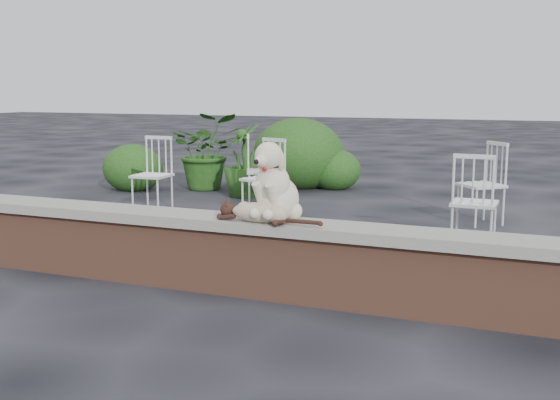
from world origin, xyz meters
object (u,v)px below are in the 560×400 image
at_px(chair_c, 475,201).
at_px(chair_e, 263,170).
at_px(chair_b, 263,178).
at_px(chair_a, 152,174).
at_px(dog, 278,180).
at_px(potted_plant_b, 244,161).
at_px(cat, 260,211).
at_px(chair_d, 481,184).
at_px(potted_plant_a, 207,151).

height_order(chair_c, chair_e, same).
bearing_deg(chair_b, chair_a, -150.99).
distance_m(dog, chair_b, 3.22).
bearing_deg(potted_plant_b, chair_b, -55.85).
relative_size(chair_b, potted_plant_b, 0.90).
xyz_separation_m(dog, potted_plant_b, (-2.23, 4.13, -0.35)).
relative_size(cat, potted_plant_b, 0.93).
distance_m(cat, chair_d, 3.73).
bearing_deg(potted_plant_b, chair_d, -12.67).
bearing_deg(dog, chair_c, 69.80).
height_order(cat, chair_d, chair_d).
bearing_deg(potted_plant_b, chair_c, -30.93).
distance_m(cat, chair_a, 3.94).
relative_size(chair_b, potted_plant_a, 0.80).
distance_m(chair_c, potted_plant_a, 4.96).
bearing_deg(cat, chair_e, 123.01).
height_order(dog, chair_e, dog).
bearing_deg(cat, dog, 71.44).
bearing_deg(chair_a, chair_e, 37.71).
height_order(chair_c, potted_plant_b, potted_plant_b).
height_order(chair_a, potted_plant_a, potted_plant_a).
relative_size(chair_b, chair_d, 1.00).
height_order(cat, chair_e, chair_e).
bearing_deg(chair_c, potted_plant_b, -30.63).
xyz_separation_m(cat, potted_plant_b, (-2.15, 4.28, -0.14)).
xyz_separation_m(chair_a, chair_d, (3.95, 0.71, 0.00)).
relative_size(chair_d, potted_plant_b, 0.90).
height_order(chair_d, potted_plant_b, potted_plant_b).
bearing_deg(chair_b, potted_plant_a, 155.28).
distance_m(chair_e, potted_plant_b, 0.73).
distance_m(chair_b, chair_c, 2.69).
distance_m(chair_d, potted_plant_b, 3.43).
bearing_deg(dog, chair_b, 125.18).
distance_m(chair_b, chair_a, 1.46).
bearing_deg(chair_d, chair_c, -37.56).
height_order(dog, chair_c, dog).
distance_m(chair_a, chair_e, 1.46).
distance_m(chair_b, potted_plant_a, 2.42).
bearing_deg(chair_e, potted_plant_b, 19.71).
height_order(cat, potted_plant_a, potted_plant_a).
distance_m(cat, chair_b, 3.31).
height_order(chair_e, potted_plant_a, potted_plant_a).
bearing_deg(chair_a, potted_plant_b, 65.05).
distance_m(cat, potted_plant_a, 5.63).
distance_m(chair_a, potted_plant_a, 1.95).
xyz_separation_m(chair_b, chair_c, (2.57, -0.80, 0.00)).
relative_size(dog, chair_a, 0.64).
height_order(dog, chair_d, dog).
relative_size(dog, potted_plant_a, 0.51).
height_order(chair_b, chair_e, same).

